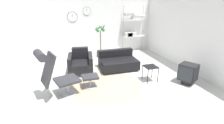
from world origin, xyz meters
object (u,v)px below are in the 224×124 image
(armchair_red, at_px, (81,64))
(side_table, at_px, (151,68))
(lounge_chair, at_px, (54,71))
(ottoman, at_px, (90,79))
(couch_low, at_px, (118,62))
(shelf_unit, at_px, (132,25))
(crt_television, at_px, (188,73))
(potted_plant, at_px, (101,46))

(armchair_red, bearing_deg, side_table, 153.67)
(lounge_chair, height_order, ottoman, lounge_chair)
(side_table, bearing_deg, couch_low, 115.28)
(lounge_chair, distance_m, shelf_unit, 4.68)
(ottoman, height_order, crt_television, crt_television)
(couch_low, xyz_separation_m, shelf_unit, (1.31, 1.80, 1.00))
(ottoman, relative_size, shelf_unit, 0.21)
(crt_television, height_order, potted_plant, potted_plant)
(lounge_chair, relative_size, side_table, 2.65)
(crt_television, bearing_deg, shelf_unit, -25.43)
(ottoman, relative_size, side_table, 0.94)
(armchair_red, distance_m, potted_plant, 1.75)
(lounge_chair, distance_m, couch_low, 2.55)
(lounge_chair, height_order, side_table, lounge_chair)
(couch_low, relative_size, potted_plant, 0.92)
(crt_television, height_order, shelf_unit, shelf_unit)
(lounge_chair, relative_size, couch_low, 0.97)
(armchair_red, xyz_separation_m, potted_plant, (1.04, 1.38, 0.20))
(crt_television, relative_size, potted_plant, 0.43)
(lounge_chair, bearing_deg, couch_low, 105.97)
(armchair_red, bearing_deg, couch_low, -174.83)
(crt_television, bearing_deg, ottoman, 47.62)
(armchair_red, height_order, shelf_unit, shelf_unit)
(armchair_red, bearing_deg, lounge_chair, 68.66)
(armchair_red, xyz_separation_m, crt_television, (2.82, -1.80, 0.05))
(shelf_unit, bearing_deg, lounge_chair, -137.51)
(ottoman, distance_m, crt_television, 2.80)
(ottoman, relative_size, armchair_red, 0.46)
(crt_television, bearing_deg, lounge_chair, 55.11)
(side_table, xyz_separation_m, shelf_unit, (0.73, 3.03, 0.81))
(ottoman, distance_m, potted_plant, 2.72)
(couch_low, distance_m, crt_television, 2.30)
(side_table, bearing_deg, potted_plant, 107.18)
(potted_plant, height_order, shelf_unit, shelf_unit)
(crt_television, distance_m, potted_plant, 3.65)
(couch_low, height_order, shelf_unit, shelf_unit)
(ottoman, relative_size, potted_plant, 0.32)
(lounge_chair, bearing_deg, side_table, 75.83)
(ottoman, xyz_separation_m, potted_plant, (0.95, 2.54, 0.24))
(lounge_chair, height_order, shelf_unit, shelf_unit)
(armchair_red, height_order, side_table, armchair_red)
(potted_plant, bearing_deg, crt_television, -60.89)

